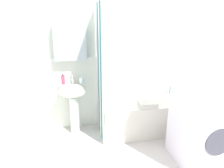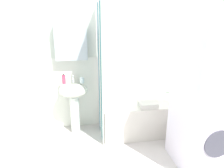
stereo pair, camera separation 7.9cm
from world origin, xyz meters
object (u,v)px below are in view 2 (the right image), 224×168
Objects in this scene: bathtub at (147,116)px; towel_folded at (148,105)px; toothbrush_cup at (82,80)px; lotion_bottle at (178,90)px; soap_dispenser at (64,79)px; sink at (74,98)px; shampoo_bottle at (173,91)px; washer_dryer_stack at (206,101)px.

towel_folded is (-0.07, -0.21, 0.29)m from bathtub.
toothbrush_cup is at bearing 157.50° from towel_folded.
toothbrush_cup reaches higher than towel_folded.
soap_dispenser is at bearing -178.01° from lotion_bottle.
toothbrush_cup is 1.21m from bathtub.
sink is 5.30× the size of shampoo_bottle.
toothbrush_cup is at bearing 169.69° from bathtub.
shampoo_bottle is 0.58× the size of towel_folded.
washer_dryer_stack is (0.47, -0.65, 0.30)m from towel_folded.
soap_dispenser is 0.99× the size of lotion_bottle.
sink is at bearing 147.39° from washer_dryer_stack.
soap_dispenser reaches higher than towel_folded.
towel_folded is (0.95, -0.39, -0.32)m from toothbrush_cup.
toothbrush_cup is 0.54× the size of lotion_bottle.
shampoo_bottle is at bearing 23.37° from bathtub.
washer_dryer_stack reaches higher than lotion_bottle.
lotion_bottle is at bearing 4.07° from sink.
soap_dispenser is at bearing 178.03° from toothbrush_cup.
soap_dispenser is at bearing 156.45° from sink.
washer_dryer_stack is at bearing -36.40° from toothbrush_cup.
sink is at bearing -176.69° from shampoo_bottle.
sink reaches higher than towel_folded.
shampoo_bottle is 1.14m from washer_dryer_stack.
shampoo_bottle is (0.54, 0.23, 0.33)m from bathtub.
toothbrush_cup is 0.06× the size of bathtub.
bathtub is (1.16, -0.14, -0.35)m from sink.
lotion_bottle is 0.86m from towel_folded.
sink is 0.30m from toothbrush_cup.
lotion_bottle is at bearing 16.55° from shampoo_bottle.
toothbrush_cup is (0.28, -0.01, -0.03)m from soap_dispenser.
toothbrush_cup reaches higher than lotion_bottle.
bathtub is (1.30, -0.20, -0.64)m from soap_dispenser.
soap_dispenser is 0.59× the size of towel_folded.
toothbrush_cup is 1.77m from washer_dryer_stack.
towel_folded is at bearing -146.48° from lotion_bottle.
washer_dryer_stack reaches higher than toothbrush_cup.
lotion_bottle is at bearing 33.52° from towel_folded.
bathtub is 0.37m from towel_folded.
sink reaches higher than bathtub.
washer_dryer_stack reaches higher than soap_dispenser.
sink is 5.16× the size of soap_dispenser.
sink is at bearing -23.55° from soap_dispenser.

